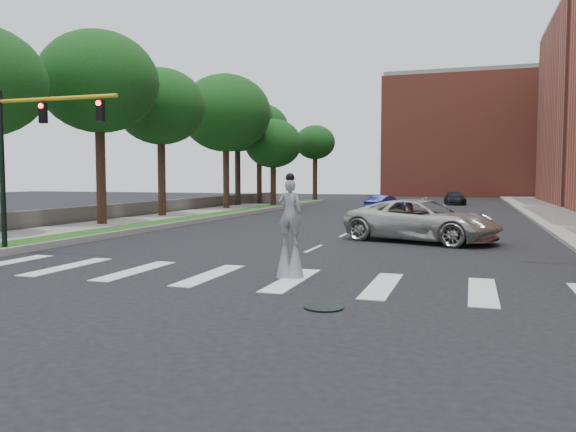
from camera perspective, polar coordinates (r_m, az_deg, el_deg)
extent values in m
plane|color=black|center=(15.60, -5.28, -6.91)|extent=(160.00, 160.00, 0.00)
cube|color=#1D4C15|center=(38.44, -9.20, -0.26)|extent=(2.00, 60.00, 0.25)
cube|color=gray|center=(37.97, -7.80, -0.28)|extent=(0.20, 60.00, 0.28)
cube|color=gray|center=(31.80, -22.38, -1.46)|extent=(4.00, 60.00, 0.18)
cube|color=#514D46|center=(42.89, -14.53, 0.67)|extent=(0.50, 56.00, 1.10)
cylinder|color=black|center=(12.79, 3.66, -9.24)|extent=(0.90, 0.90, 0.04)
cube|color=#AD4A36|center=(92.26, 18.15, 7.56)|extent=(26.00, 14.00, 18.00)
cylinder|color=black|center=(24.15, -27.04, 3.93)|extent=(0.20, 0.20, 6.20)
cylinder|color=gold|center=(22.56, -22.50, 10.96)|extent=(5.20, 0.14, 0.14)
cube|color=black|center=(22.90, -23.63, 9.57)|extent=(0.28, 0.18, 0.75)
cylinder|color=#FF0C0C|center=(22.85, -23.81, 10.20)|extent=(0.18, 0.06, 0.18)
cube|color=black|center=(21.33, -18.53, 10.13)|extent=(0.28, 0.18, 0.75)
cylinder|color=#FF0C0C|center=(21.28, -18.70, 10.82)|extent=(0.18, 0.06, 0.18)
cylinder|color=#301C13|center=(16.38, 0.75, -4.67)|extent=(0.07, 0.07, 0.96)
cylinder|color=#301C13|center=(16.47, -0.32, -4.62)|extent=(0.07, 0.07, 0.96)
cone|color=slate|center=(16.36, 0.75, -4.25)|extent=(0.52, 0.52, 1.20)
cone|color=slate|center=(16.45, -0.32, -4.21)|extent=(0.52, 0.52, 1.20)
imported|color=slate|center=(16.27, 0.21, 0.36)|extent=(0.71, 0.47, 1.92)
sphere|color=black|center=(16.24, 0.21, 3.95)|extent=(0.26, 0.26, 0.26)
cylinder|color=black|center=(16.24, 0.21, 3.77)|extent=(0.34, 0.34, 0.02)
cube|color=yellow|center=(16.38, 0.35, 2.23)|extent=(0.22, 0.05, 0.10)
imported|color=#B7B4AD|center=(26.21, 13.48, -0.45)|extent=(7.61, 5.29, 1.93)
imported|color=black|center=(40.06, 10.37, 0.55)|extent=(1.76, 3.56, 1.17)
imported|color=navy|center=(47.47, 9.78, 1.22)|extent=(2.94, 4.48, 1.39)
imported|color=black|center=(62.16, 16.59, 1.74)|extent=(2.60, 4.90, 1.35)
cylinder|color=#301C13|center=(34.90, -18.48, 4.49)|extent=(0.56, 0.56, 6.74)
ellipsoid|color=#0F3412|center=(35.34, -18.67, 12.79)|extent=(6.94, 6.94, 5.90)
cylinder|color=#301C13|center=(41.39, -12.71, 4.23)|extent=(0.56, 0.56, 6.36)
ellipsoid|color=#0F3412|center=(41.69, -12.81, 10.81)|extent=(6.38, 6.38, 5.42)
cylinder|color=#301C13|center=(50.29, -6.30, 4.36)|extent=(0.56, 0.56, 6.57)
ellipsoid|color=#0F3412|center=(50.60, -6.35, 10.35)|extent=(8.00, 8.00, 6.80)
cylinder|color=#301C13|center=(61.20, -2.94, 4.32)|extent=(0.56, 0.56, 6.59)
ellipsoid|color=#0F3412|center=(61.42, -2.95, 8.89)|extent=(6.39, 6.39, 5.43)
cylinder|color=#301C13|center=(54.48, -1.51, 3.42)|extent=(0.56, 0.56, 4.79)
ellipsoid|color=#0F3412|center=(54.57, -1.52, 7.38)|extent=(5.52, 5.52, 4.69)
cylinder|color=#301C13|center=(66.96, 2.76, 3.98)|extent=(0.56, 0.56, 5.85)
ellipsoid|color=#0F3412|center=(67.08, 2.77, 7.49)|extent=(4.74, 4.74, 4.03)
cylinder|color=#301C13|center=(55.93, -5.13, 4.40)|extent=(0.56, 0.56, 6.70)
ellipsoid|color=#0F3412|center=(56.21, -5.16, 9.64)|extent=(7.14, 7.14, 6.07)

